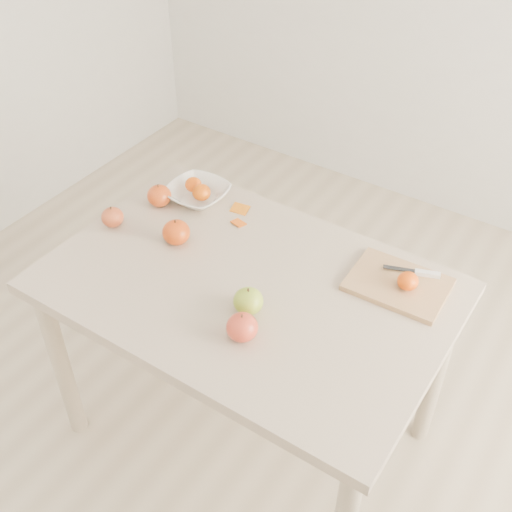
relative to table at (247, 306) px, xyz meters
The scene contains 15 objects.
ground 0.65m from the table, ahead, with size 3.50×3.50×0.00m, color #C6B293.
table is the anchor object (origin of this frame).
cutting_board 0.46m from the table, 31.46° to the left, with size 0.29×0.21×0.02m, color tan.
board_tangerine 0.49m from the table, 28.52° to the left, with size 0.06×0.06×0.05m, color #CC5007.
fruit_bowl 0.48m from the table, 145.84° to the left, with size 0.21×0.21×0.05m, color white.
bowl_tangerine_near 0.51m from the table, 146.52° to the left, with size 0.06×0.06×0.05m, color #D64507.
bowl_tangerine_far 0.46m from the table, 145.25° to the left, with size 0.06×0.06×0.06m, color #D55307.
orange_peel_a 0.38m from the table, 127.82° to the left, with size 0.06×0.04×0.00m, color orange.
orange_peel_b 0.31m from the table, 129.63° to the left, with size 0.04×0.04×0.00m, color orange.
paring_knife 0.54m from the table, 35.35° to the left, with size 0.17×0.07×0.01m.
apple_green 0.18m from the table, 53.50° to the right, with size 0.09×0.09×0.08m, color #799F18.
apple_red_a 0.52m from the table, 160.95° to the left, with size 0.08×0.08×0.08m, color #8E0A03.
apple_red_e 0.26m from the table, 58.96° to the right, with size 0.09×0.09×0.08m, color #A31B18.
apple_red_b 0.33m from the table, behind, with size 0.09×0.09×0.08m, color #930D08.
apple_red_d 0.55m from the table, behind, with size 0.07×0.07×0.07m, color #9F281D.
Camera 1 is at (0.80, -1.16, 2.06)m, focal length 45.00 mm.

